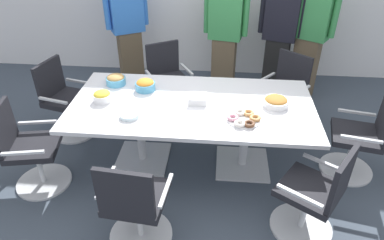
{
  "coord_description": "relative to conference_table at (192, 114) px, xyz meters",
  "views": [
    {
      "loc": [
        0.27,
        -2.98,
        2.5
      ],
      "look_at": [
        0.0,
        0.0,
        0.55
      ],
      "focal_mm": 32.78,
      "sensor_mm": 36.0,
      "label": 1
    }
  ],
  "objects": [
    {
      "name": "ground_plane",
      "position": [
        0.0,
        0.0,
        -0.63
      ],
      "size": [
        10.0,
        10.0,
        0.01
      ],
      "primitive_type": "cube",
      "color": "#3D4754"
    },
    {
      "name": "conference_table",
      "position": [
        0.0,
        0.0,
        0.0
      ],
      "size": [
        2.4,
        1.2,
        0.75
      ],
      "color": "silver",
      "rests_on": "ground"
    },
    {
      "name": "office_chair_0",
      "position": [
        -0.36,
        -1.08,
        -0.22
      ],
      "size": [
        0.59,
        0.59,
        0.91
      ],
      "rotation": [
        0.0,
        0.0,
        -0.1
      ],
      "color": "silver",
      "rests_on": "ground"
    },
    {
      "name": "office_chair_1",
      "position": [
        1.09,
        -0.84,
        -0.22
      ],
      "size": [
        0.75,
        0.75,
        0.91
      ],
      "rotation": [
        0.0,
        0.0,
        0.98
      ],
      "color": "silver",
      "rests_on": "ground"
    },
    {
      "name": "office_chair_2",
      "position": [
        1.7,
        -0.0,
        -0.22
      ],
      "size": [
        0.64,
        0.64,
        0.91
      ],
      "rotation": [
        0.0,
        0.0,
        -4.91
      ],
      "color": "silver",
      "rests_on": "ground"
    },
    {
      "name": "office_chair_3",
      "position": [
        1.05,
        0.87,
        -0.22
      ],
      "size": [
        0.76,
        0.76,
        0.91
      ],
      "rotation": [
        0.0,
        0.0,
        -3.84
      ],
      "color": "silver",
      "rests_on": "ground"
    },
    {
      "name": "office_chair_4",
      "position": [
        -0.41,
        1.07,
        -0.22
      ],
      "size": [
        0.74,
        0.74,
        0.91
      ],
      "rotation": [
        0.0,
        0.0,
        -2.61
      ],
      "color": "silver",
      "rests_on": "ground"
    },
    {
      "name": "office_chair_5",
      "position": [
        -1.55,
        0.46,
        -0.22
      ],
      "size": [
        0.66,
        0.66,
        0.91
      ],
      "rotation": [
        0.0,
        0.0,
        -1.82
      ],
      "color": "silver",
      "rests_on": "ground"
    },
    {
      "name": "office_chair_6",
      "position": [
        -1.53,
        -0.48,
        -0.22
      ],
      "size": [
        0.63,
        0.63,
        0.91
      ],
      "rotation": [
        0.0,
        0.0,
        -1.38
      ],
      "color": "silver",
      "rests_on": "ground"
    },
    {
      "name": "person_standing_0",
      "position": [
        -1.06,
        1.73,
        0.32
      ],
      "size": [
        0.57,
        0.41,
        1.8
      ],
      "rotation": [
        0.0,
        0.0,
        -2.62
      ],
      "color": "brown",
      "rests_on": "ground"
    },
    {
      "name": "person_standing_1",
      "position": [
        0.3,
        1.71,
        0.25
      ],
      "size": [
        0.61,
        0.3,
        1.69
      ],
      "rotation": [
        0.0,
        0.0,
        -3.34
      ],
      "color": "brown",
      "rests_on": "ground"
    },
    {
      "name": "person_standing_2",
      "position": [
        1.05,
        1.75,
        0.25
      ],
      "size": [
        0.61,
        0.34,
        1.69
      ],
      "rotation": [
        0.0,
        0.0,
        -3.44
      ],
      "color": "black",
      "rests_on": "ground"
    },
    {
      "name": "person_standing_3",
      "position": [
        1.44,
        1.67,
        0.32
      ],
      "size": [
        0.56,
        0.42,
        1.8
      ],
      "rotation": [
        0.0,
        0.0,
        -3.7
      ],
      "color": "brown",
      "rests_on": "ground"
    },
    {
      "name": "snack_bowl_cookies",
      "position": [
        -0.86,
        0.33,
        0.18
      ],
      "size": [
        0.21,
        0.21,
        0.11
      ],
      "color": "#4C9EC6",
      "rests_on": "conference_table"
    },
    {
      "name": "snack_bowl_chips_yellow",
      "position": [
        -0.89,
        -0.04,
        0.18
      ],
      "size": [
        0.19,
        0.19,
        0.11
      ],
      "color": "white",
      "rests_on": "conference_table"
    },
    {
      "name": "snack_bowl_pretzels",
      "position": [
        0.82,
        0.03,
        0.17
      ],
      "size": [
        0.25,
        0.25,
        0.09
      ],
      "color": "white",
      "rests_on": "conference_table"
    },
    {
      "name": "snack_bowl_chips_orange",
      "position": [
        -0.51,
        0.24,
        0.18
      ],
      "size": [
        0.21,
        0.21,
        0.12
      ],
      "color": "#4C9EC6",
      "rests_on": "conference_table"
    },
    {
      "name": "donut_platter",
      "position": [
        0.5,
        -0.27,
        0.15
      ],
      "size": [
        0.31,
        0.3,
        0.04
      ],
      "color": "white",
      "rests_on": "conference_table"
    },
    {
      "name": "plate_stack",
      "position": [
        -0.55,
        -0.31,
        0.14
      ],
      "size": [
        0.18,
        0.18,
        0.04
      ],
      "color": "white",
      "rests_on": "conference_table"
    },
    {
      "name": "napkin_pile",
      "position": [
        0.06,
        0.03,
        0.16
      ],
      "size": [
        0.18,
        0.18,
        0.07
      ],
      "primitive_type": "cube",
      "color": "white",
      "rests_on": "conference_table"
    }
  ]
}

